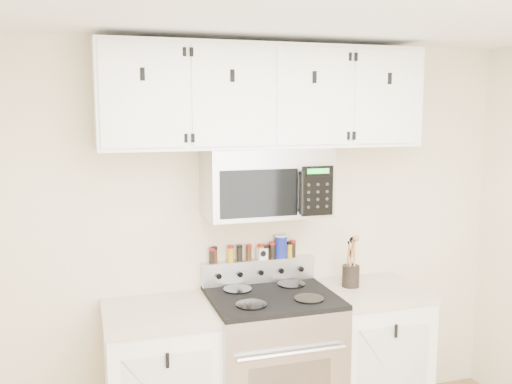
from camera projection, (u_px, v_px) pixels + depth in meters
back_wall at (257, 236)px, 3.74m from camera, size 3.50×0.01×2.50m
range at (272, 366)px, 3.55m from camera, size 0.76×0.65×1.10m
base_cabinet_left at (161, 384)px, 3.38m from camera, size 0.64×0.62×0.92m
base_cabinet_right at (369, 355)px, 3.78m from camera, size 0.64×0.62×0.92m
microwave at (266, 182)px, 3.51m from camera, size 0.76×0.44×0.42m
upper_cabinets at (265, 97)px, 3.46m from camera, size 2.00×0.35×0.62m
utensil_crock at (351, 274)px, 3.73m from camera, size 0.11×0.11×0.33m
kitchen_timer at (262, 253)px, 3.73m from camera, size 0.07×0.06×0.07m
salt_canister at (281, 246)px, 3.77m from camera, size 0.08×0.08×0.15m
spice_jar_0 at (212, 255)px, 3.64m from camera, size 0.04×0.04×0.10m
spice_jar_1 at (214, 255)px, 3.64m from camera, size 0.04×0.04×0.11m
spice_jar_2 at (231, 253)px, 3.67m from camera, size 0.04×0.04×0.11m
spice_jar_3 at (240, 253)px, 3.69m from camera, size 0.04×0.04×0.10m
spice_jar_4 at (249, 252)px, 3.71m from camera, size 0.04×0.04×0.10m
spice_jar_5 at (261, 252)px, 3.73m from camera, size 0.04×0.04×0.10m
spice_jar_6 at (266, 252)px, 3.74m from camera, size 0.05×0.05×0.09m
spice_jar_7 at (272, 250)px, 3.75m from camera, size 0.04×0.04×0.11m
spice_jar_8 at (280, 250)px, 3.77m from camera, size 0.04×0.04×0.10m
spice_jar_9 at (290, 249)px, 3.79m from camera, size 0.04×0.04×0.10m
spice_jar_10 at (293, 248)px, 3.80m from camera, size 0.04×0.04×0.11m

